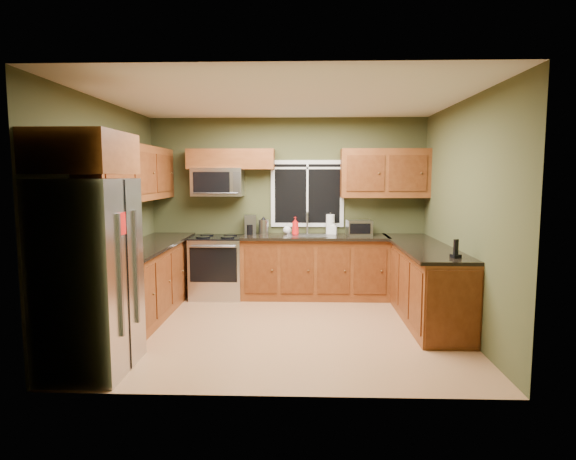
# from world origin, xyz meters

# --- Properties ---
(floor) EXTENTS (4.20, 4.20, 0.00)m
(floor) POSITION_xyz_m (0.00, 0.00, 0.00)
(floor) COLOR #9F6D46
(floor) RESTS_ON ground
(ceiling) EXTENTS (4.20, 4.20, 0.00)m
(ceiling) POSITION_xyz_m (0.00, 0.00, 2.70)
(ceiling) COLOR white
(ceiling) RESTS_ON back_wall
(back_wall) EXTENTS (4.20, 0.00, 4.20)m
(back_wall) POSITION_xyz_m (0.00, 1.80, 1.35)
(back_wall) COLOR #3F4224
(back_wall) RESTS_ON ground
(front_wall) EXTENTS (4.20, 0.00, 4.20)m
(front_wall) POSITION_xyz_m (0.00, -1.80, 1.35)
(front_wall) COLOR #3F4224
(front_wall) RESTS_ON ground
(left_wall) EXTENTS (0.00, 3.60, 3.60)m
(left_wall) POSITION_xyz_m (-2.10, 0.00, 1.35)
(left_wall) COLOR #3F4224
(left_wall) RESTS_ON ground
(right_wall) EXTENTS (0.00, 3.60, 3.60)m
(right_wall) POSITION_xyz_m (2.10, 0.00, 1.35)
(right_wall) COLOR #3F4224
(right_wall) RESTS_ON ground
(window) EXTENTS (1.12, 0.03, 1.02)m
(window) POSITION_xyz_m (0.30, 1.78, 1.55)
(window) COLOR white
(window) RESTS_ON back_wall
(base_cabinets_left) EXTENTS (0.60, 2.65, 0.90)m
(base_cabinets_left) POSITION_xyz_m (-1.80, 0.48, 0.45)
(base_cabinets_left) COLOR brown
(base_cabinets_left) RESTS_ON ground
(countertop_left) EXTENTS (0.65, 2.65, 0.04)m
(countertop_left) POSITION_xyz_m (-1.78, 0.48, 0.92)
(countertop_left) COLOR black
(countertop_left) RESTS_ON base_cabinets_left
(base_cabinets_back) EXTENTS (2.17, 0.60, 0.90)m
(base_cabinets_back) POSITION_xyz_m (0.42, 1.50, 0.45)
(base_cabinets_back) COLOR brown
(base_cabinets_back) RESTS_ON ground
(countertop_back) EXTENTS (2.17, 0.65, 0.04)m
(countertop_back) POSITION_xyz_m (0.42, 1.48, 0.92)
(countertop_back) COLOR black
(countertop_back) RESTS_ON base_cabinets_back
(base_cabinets_peninsula) EXTENTS (0.60, 2.52, 0.90)m
(base_cabinets_peninsula) POSITION_xyz_m (1.80, 0.54, 0.45)
(base_cabinets_peninsula) COLOR brown
(base_cabinets_peninsula) RESTS_ON ground
(countertop_peninsula) EXTENTS (0.65, 2.50, 0.04)m
(countertop_peninsula) POSITION_xyz_m (1.78, 0.55, 0.92)
(countertop_peninsula) COLOR black
(countertop_peninsula) RESTS_ON base_cabinets_peninsula
(upper_cabinets_left) EXTENTS (0.33, 2.65, 0.72)m
(upper_cabinets_left) POSITION_xyz_m (-1.94, 0.48, 1.86)
(upper_cabinets_left) COLOR brown
(upper_cabinets_left) RESTS_ON left_wall
(upper_cabinets_back_left) EXTENTS (1.30, 0.33, 0.30)m
(upper_cabinets_back_left) POSITION_xyz_m (-0.85, 1.64, 2.07)
(upper_cabinets_back_left) COLOR brown
(upper_cabinets_back_left) RESTS_ON back_wall
(upper_cabinets_back_right) EXTENTS (1.30, 0.33, 0.72)m
(upper_cabinets_back_right) POSITION_xyz_m (1.45, 1.64, 1.86)
(upper_cabinets_back_right) COLOR brown
(upper_cabinets_back_right) RESTS_ON back_wall
(upper_cabinet_over_fridge) EXTENTS (0.72, 0.90, 0.38)m
(upper_cabinet_over_fridge) POSITION_xyz_m (-1.74, -1.30, 2.03)
(upper_cabinet_over_fridge) COLOR brown
(upper_cabinet_over_fridge) RESTS_ON left_wall
(refrigerator) EXTENTS (0.74, 0.90, 1.80)m
(refrigerator) POSITION_xyz_m (-1.74, -1.30, 0.90)
(refrigerator) COLOR #B7B7BC
(refrigerator) RESTS_ON ground
(range) EXTENTS (0.76, 0.69, 0.94)m
(range) POSITION_xyz_m (-1.05, 1.47, 0.47)
(range) COLOR #B7B7BC
(range) RESTS_ON ground
(microwave) EXTENTS (0.76, 0.41, 0.42)m
(microwave) POSITION_xyz_m (-1.05, 1.61, 1.73)
(microwave) COLOR #B7B7BC
(microwave) RESTS_ON back_wall
(sink) EXTENTS (0.60, 0.42, 0.36)m
(sink) POSITION_xyz_m (0.30, 1.49, 0.95)
(sink) COLOR slate
(sink) RESTS_ON countertop_back
(toaster_oven) EXTENTS (0.38, 0.31, 0.22)m
(toaster_oven) POSITION_xyz_m (1.07, 1.55, 1.05)
(toaster_oven) COLOR #B7B7BC
(toaster_oven) RESTS_ON countertop_back
(coffee_maker) EXTENTS (0.20, 0.25, 0.29)m
(coffee_maker) POSITION_xyz_m (-0.57, 1.64, 1.07)
(coffee_maker) COLOR slate
(coffee_maker) RESTS_ON countertop_back
(kettle) EXTENTS (0.20, 0.20, 0.27)m
(kettle) POSITION_xyz_m (-0.37, 1.65, 1.06)
(kettle) COLOR #B7B7BC
(kettle) RESTS_ON countertop_back
(paper_towel_roll) EXTENTS (0.13, 0.13, 0.33)m
(paper_towel_roll) POSITION_xyz_m (0.65, 1.68, 1.09)
(paper_towel_roll) COLOR white
(paper_towel_roll) RESTS_ON countertop_back
(soap_bottle_a) EXTENTS (0.14, 0.14, 0.27)m
(soap_bottle_a) POSITION_xyz_m (0.12, 1.52, 1.08)
(soap_bottle_a) COLOR red
(soap_bottle_a) RESTS_ON countertop_back
(soap_bottle_b) EXTENTS (0.11, 0.11, 0.19)m
(soap_bottle_b) POSITION_xyz_m (0.70, 1.64, 1.04)
(soap_bottle_b) COLOR white
(soap_bottle_b) RESTS_ON countertop_back
(soap_bottle_c) EXTENTS (0.16, 0.16, 0.16)m
(soap_bottle_c) POSITION_xyz_m (-0.01, 1.70, 1.02)
(soap_bottle_c) COLOR white
(soap_bottle_c) RESTS_ON countertop_back
(cordless_phone) EXTENTS (0.11, 0.11, 0.20)m
(cordless_phone) POSITION_xyz_m (1.89, -0.42, 1.00)
(cordless_phone) COLOR black
(cordless_phone) RESTS_ON countertop_peninsula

